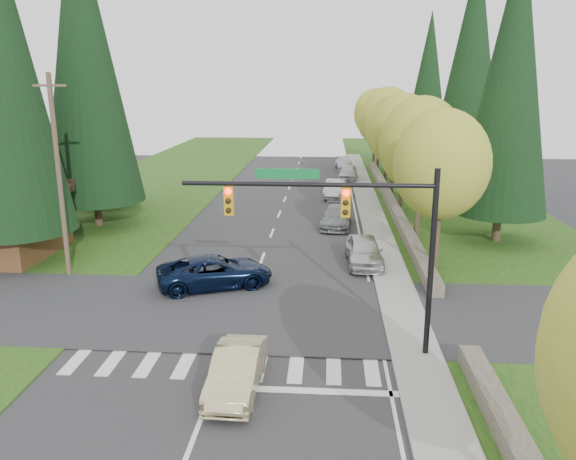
# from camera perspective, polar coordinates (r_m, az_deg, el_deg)

# --- Properties ---
(ground) EXTENTS (120.00, 120.00, 0.00)m
(ground) POSITION_cam_1_polar(r_m,az_deg,el_deg) (17.49, -8.86, -18.49)
(ground) COLOR #28282B
(ground) RESTS_ON ground
(grass_east) EXTENTS (14.00, 110.00, 0.06)m
(grass_east) POSITION_cam_1_polar(r_m,az_deg,el_deg) (36.74, 18.82, -1.04)
(grass_east) COLOR #164312
(grass_east) RESTS_ON ground
(grass_west) EXTENTS (14.00, 110.00, 0.06)m
(grass_west) POSITION_cam_1_polar(r_m,az_deg,el_deg) (39.19, -21.07, -0.28)
(grass_west) COLOR #164312
(grass_west) RESTS_ON ground
(cross_street) EXTENTS (120.00, 8.00, 0.10)m
(cross_street) POSITION_cam_1_polar(r_m,az_deg,el_deg) (24.44, -4.70, -8.26)
(cross_street) COLOR #28282B
(cross_street) RESTS_ON ground
(sidewalk_east) EXTENTS (1.80, 80.00, 0.13)m
(sidewalk_east) POSITION_cam_1_polar(r_m,az_deg,el_deg) (37.58, 9.04, -0.01)
(sidewalk_east) COLOR gray
(sidewalk_east) RESTS_ON ground
(curb_east) EXTENTS (0.20, 80.00, 0.13)m
(curb_east) POSITION_cam_1_polar(r_m,az_deg,el_deg) (37.51, 7.75, 0.01)
(curb_east) COLOR gray
(curb_east) RESTS_ON ground
(stone_wall_north) EXTENTS (0.70, 40.00, 0.70)m
(stone_wall_north) POSITION_cam_1_polar(r_m,az_deg,el_deg) (45.43, 10.38, 2.87)
(stone_wall_north) COLOR #4C4438
(stone_wall_north) RESTS_ON ground
(traffic_signal) EXTENTS (8.70, 0.37, 6.80)m
(traffic_signal) POSITION_cam_1_polar(r_m,az_deg,el_deg) (19.27, 6.34, 1.00)
(traffic_signal) COLOR black
(traffic_signal) RESTS_ON ground
(utility_pole) EXTENTS (1.60, 0.24, 10.00)m
(utility_pole) POSITION_cam_1_polar(r_m,az_deg,el_deg) (29.62, -22.25, 5.14)
(utility_pole) COLOR #473828
(utility_pole) RESTS_ON ground
(decid_tree_0) EXTENTS (4.80, 4.80, 8.37)m
(decid_tree_0) POSITION_cam_1_polar(r_m,az_deg,el_deg) (29.03, 15.33, 6.45)
(decid_tree_0) COLOR #38281C
(decid_tree_0) RESTS_ON ground
(decid_tree_1) EXTENTS (5.20, 5.20, 8.80)m
(decid_tree_1) POSITION_cam_1_polar(r_m,az_deg,el_deg) (35.87, 13.41, 8.39)
(decid_tree_1) COLOR #38281C
(decid_tree_1) RESTS_ON ground
(decid_tree_2) EXTENTS (5.00, 5.00, 8.82)m
(decid_tree_2) POSITION_cam_1_polar(r_m,az_deg,el_deg) (42.72, 11.68, 9.63)
(decid_tree_2) COLOR #38281C
(decid_tree_2) RESTS_ON ground
(decid_tree_3) EXTENTS (5.00, 5.00, 8.55)m
(decid_tree_3) POSITION_cam_1_polar(r_m,az_deg,el_deg) (49.68, 10.76, 10.05)
(decid_tree_3) COLOR #38281C
(decid_tree_3) RESTS_ON ground
(decid_tree_4) EXTENTS (5.40, 5.40, 9.18)m
(decid_tree_4) POSITION_cam_1_polar(r_m,az_deg,el_deg) (56.61, 10.09, 11.04)
(decid_tree_4) COLOR #38281C
(decid_tree_4) RESTS_ON ground
(decid_tree_5) EXTENTS (4.80, 4.80, 8.30)m
(decid_tree_5) POSITION_cam_1_polar(r_m,az_deg,el_deg) (63.58, 9.25, 10.98)
(decid_tree_5) COLOR #38281C
(decid_tree_5) RESTS_ON ground
(decid_tree_6) EXTENTS (5.20, 5.20, 8.86)m
(decid_tree_6) POSITION_cam_1_polar(r_m,az_deg,el_deg) (70.53, 8.86, 11.62)
(decid_tree_6) COLOR #38281C
(decid_tree_6) RESTS_ON ground
(conifer_w_c) EXTENTS (6.46, 6.46, 20.80)m
(conifer_w_c) POSITION_cam_1_polar(r_m,az_deg,el_deg) (39.46, -20.01, 16.48)
(conifer_w_c) COLOR #38281C
(conifer_w_c) RESTS_ON ground
(conifer_w_e) EXTENTS (5.78, 5.78, 18.80)m
(conifer_w_e) POSITION_cam_1_polar(r_m,az_deg,el_deg) (45.73, -19.17, 14.94)
(conifer_w_e) COLOR #38281C
(conifer_w_e) RESTS_ON ground
(conifer_e_a) EXTENTS (5.44, 5.44, 17.80)m
(conifer_e_a) POSITION_cam_1_polar(r_m,az_deg,el_deg) (35.76, 21.74, 14.17)
(conifer_e_a) COLOR #38281C
(conifer_e_a) RESTS_ON ground
(conifer_e_b) EXTENTS (6.12, 6.12, 19.80)m
(conifer_e_b) POSITION_cam_1_polar(r_m,az_deg,el_deg) (49.56, 18.11, 15.53)
(conifer_e_b) COLOR #38281C
(conifer_e_b) RESTS_ON ground
(conifer_e_c) EXTENTS (5.10, 5.10, 16.80)m
(conifer_e_c) POSITION_cam_1_polar(r_m,az_deg,el_deg) (63.08, 14.05, 14.13)
(conifer_e_c) COLOR #38281C
(conifer_e_c) RESTS_ON ground
(sedan_champagne) EXTENTS (1.54, 4.17, 1.36)m
(sedan_champagne) POSITION_cam_1_polar(r_m,az_deg,el_deg) (18.43, -5.24, -14.03)
(sedan_champagne) COLOR #C8B985
(sedan_champagne) RESTS_ON ground
(suv_navy) EXTENTS (6.02, 4.35, 1.52)m
(suv_navy) POSITION_cam_1_polar(r_m,az_deg,el_deg) (27.13, -7.43, -4.24)
(suv_navy) COLOR black
(suv_navy) RESTS_ON ground
(parked_car_a) EXTENTS (2.02, 4.63, 1.55)m
(parked_car_a) POSITION_cam_1_polar(r_m,az_deg,el_deg) (30.42, 7.74, -2.11)
(parked_car_a) COLOR #B9BABE
(parked_car_a) RESTS_ON ground
(parked_car_b) EXTENTS (2.33, 4.91, 1.38)m
(parked_car_b) POSITION_cam_1_polar(r_m,az_deg,el_deg) (38.25, 4.93, 1.35)
(parked_car_b) COLOR gray
(parked_car_b) RESTS_ON ground
(parked_car_c) EXTENTS (2.07, 4.61, 1.47)m
(parked_car_c) POSITION_cam_1_polar(r_m,az_deg,el_deg) (48.16, 4.79, 4.19)
(parked_car_c) COLOR #B9B9BE
(parked_car_c) RESTS_ON ground
(parked_car_d) EXTENTS (2.19, 4.55, 1.50)m
(parked_car_d) POSITION_cam_1_polar(r_m,az_deg,el_deg) (56.80, 6.13, 5.79)
(parked_car_d) COLOR silver
(parked_car_d) RESTS_ON ground
(parked_car_e) EXTENTS (2.22, 4.60, 1.29)m
(parked_car_e) POSITION_cam_1_polar(r_m,az_deg,el_deg) (64.01, 5.73, 6.72)
(parked_car_e) COLOR silver
(parked_car_e) RESTS_ON ground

